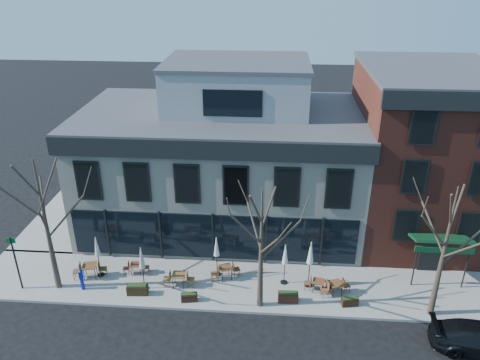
{
  "coord_description": "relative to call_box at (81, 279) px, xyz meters",
  "views": [
    {
      "loc": [
        3.41,
        -23.8,
        17.17
      ],
      "look_at": [
        1.49,
        2.0,
        4.77
      ],
      "focal_mm": 35.0,
      "sensor_mm": 36.0,
      "label": 1
    }
  ],
  "objects": [
    {
      "name": "umbrella_2",
      "position": [
        7.42,
        1.89,
        1.12
      ],
      "size": [
        0.42,
        0.42,
        2.6
      ],
      "color": "black",
      "rests_on": "sidewalk_front"
    },
    {
      "name": "umbrella_4",
      "position": [
        12.74,
        1.28,
        1.36
      ],
      "size": [
        0.47,
        0.47,
        2.94
      ],
      "color": "black",
      "rests_on": "sidewalk_front"
    },
    {
      "name": "cafe_set_2",
      "position": [
        5.38,
        0.69,
        -0.22
      ],
      "size": [
        1.83,
        0.75,
        0.96
      ],
      "color": "brown",
      "rests_on": "sidewalk_front"
    },
    {
      "name": "planter_0",
      "position": [
        3.21,
        -0.19,
        -0.39
      ],
      "size": [
        1.17,
        0.54,
        0.64
      ],
      "color": "black",
      "rests_on": "sidewalk_front"
    },
    {
      "name": "cafe_set_1",
      "position": [
        2.63,
        1.64,
        -0.29
      ],
      "size": [
        1.6,
        0.72,
        0.82
      ],
      "color": "brown",
      "rests_on": "sidewalk_front"
    },
    {
      "name": "sidewalk_side",
      "position": [
        -4.22,
        9.31,
        -0.79
      ],
      "size": [
        4.5,
        12.0,
        0.15
      ],
      "primitive_type": "cube",
      "color": "gray",
      "rests_on": "ground"
    },
    {
      "name": "red_brick_building",
      "position": [
        20.03,
        8.29,
        4.77
      ],
      "size": [
        8.2,
        11.78,
        11.18
      ],
      "color": "maroon",
      "rests_on": "ground"
    },
    {
      "name": "cafe_set_5",
      "position": [
        14.18,
        0.62,
        -0.24
      ],
      "size": [
        1.78,
        1.0,
        0.92
      ],
      "color": "brown",
      "rests_on": "sidewalk_front"
    },
    {
      "name": "ground",
      "position": [
        7.03,
        3.31,
        -0.86
      ],
      "size": [
        120.0,
        120.0,
        0.0
      ],
      "primitive_type": "plane",
      "color": "black",
      "rests_on": "ground"
    },
    {
      "name": "corner_building",
      "position": [
        7.11,
        8.38,
        3.86
      ],
      "size": [
        18.39,
        10.39,
        11.1
      ],
      "color": "beige",
      "rests_on": "ground"
    },
    {
      "name": "planter_2",
      "position": [
        11.56,
        -0.19,
        -0.41
      ],
      "size": [
        1.1,
        0.47,
        0.61
      ],
      "color": "#331911",
      "rests_on": "sidewalk_front"
    },
    {
      "name": "umbrella_0",
      "position": [
        0.57,
        1.32,
        1.16
      ],
      "size": [
        0.42,
        0.42,
        2.65
      ],
      "color": "black",
      "rests_on": "sidewalk_front"
    },
    {
      "name": "sign_pole",
      "position": [
        -3.47,
        -0.19,
        1.21
      ],
      "size": [
        0.5,
        0.1,
        3.4
      ],
      "color": "black",
      "rests_on": "sidewalk_front"
    },
    {
      "name": "cafe_set_4",
      "position": [
        13.26,
        0.81,
        -0.27
      ],
      "size": [
        1.66,
        0.77,
        0.85
      ],
      "color": "brown",
      "rests_on": "sidewalk_front"
    },
    {
      "name": "tree_right",
      "position": [
        19.05,
        -0.6,
        3.16
      ],
      "size": [
        3.72,
        3.77,
        7.48
      ],
      "color": "#382B21",
      "rests_on": "sidewalk_front"
    },
    {
      "name": "cafe_set_3",
      "position": [
        7.95,
        1.61,
        -0.23
      ],
      "size": [
        1.8,
        1.08,
        0.93
      ],
      "color": "brown",
      "rests_on": "sidewalk_front"
    },
    {
      "name": "cafe_set_0",
      "position": [
        0.05,
        1.09,
        -0.18
      ],
      "size": [
        2.01,
        0.95,
        1.03
      ],
      "color": "brown",
      "rests_on": "sidewalk_front"
    },
    {
      "name": "planter_3",
      "position": [
        14.87,
        -0.26,
        -0.46
      ],
      "size": [
        0.94,
        0.53,
        0.5
      ],
      "color": "black",
      "rests_on": "sidewalk_front"
    },
    {
      "name": "umbrella_3",
      "position": [
        11.35,
        1.41,
        1.12
      ],
      "size": [
        0.42,
        0.42,
        2.6
      ],
      "color": "black",
      "rests_on": "sidewalk_front"
    },
    {
      "name": "tree_mid",
      "position": [
        10.05,
        -0.6,
        2.93
      ],
      "size": [
        3.5,
        3.55,
        7.04
      ],
      "color": "#382B21",
      "rests_on": "sidewalk_front"
    },
    {
      "name": "tree_corner",
      "position": [
        -1.45,
        0.1,
        3.39
      ],
      "size": [
        3.93,
        3.98,
        7.92
      ],
      "color": "#382B21",
      "rests_on": "sidewalk_front"
    },
    {
      "name": "umbrella_1",
      "position": [
        3.46,
        0.31,
        1.23
      ],
      "size": [
        0.44,
        0.44,
        2.75
      ],
      "color": "black",
      "rests_on": "sidewalk_front"
    },
    {
      "name": "planter_1",
      "position": [
        6.18,
        -0.54,
        -0.46
      ],
      "size": [
        0.94,
        0.51,
        0.5
      ],
      "color": "black",
      "rests_on": "sidewalk_front"
    },
    {
      "name": "call_box",
      "position": [
        0.0,
        0.0,
        0.0
      ],
      "size": [
        0.28,
        0.27,
        1.34
      ],
      "color": "#0C16A1",
      "rests_on": "sidewalk_front"
    },
    {
      "name": "sidewalk_front",
      "position": [
        10.28,
        1.16,
        -0.79
      ],
      "size": [
        33.5,
        4.7,
        0.15
      ],
      "primitive_type": "cube",
      "color": "gray",
      "rests_on": "ground"
    }
  ]
}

